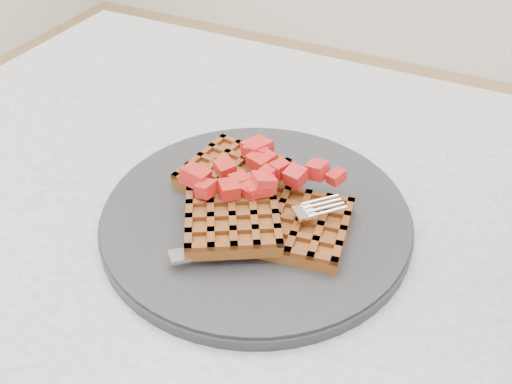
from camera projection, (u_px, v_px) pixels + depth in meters
table at (336, 333)px, 0.61m from camera, size 1.20×0.80×0.75m
plate at (256, 217)px, 0.58m from camera, size 0.31×0.31×0.02m
waffles at (254, 204)px, 0.56m from camera, size 0.20×0.19×0.03m
strawberry_pile at (256, 181)px, 0.55m from camera, size 0.15×0.15×0.02m
fork at (271, 235)px, 0.53m from camera, size 0.14×0.15×0.02m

